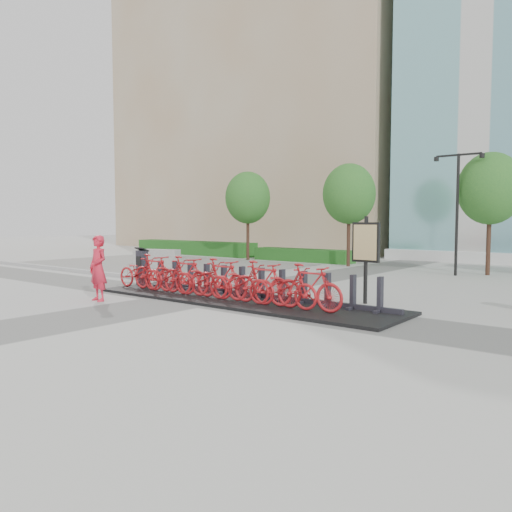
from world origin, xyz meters
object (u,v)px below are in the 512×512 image
Objects in this scene: kiosk at (142,267)px; map_sign at (366,246)px; bike_0 at (139,273)px; jersey_barrier at (157,258)px; worker_red at (98,268)px.

map_sign is (7.61, 1.52, 0.88)m from kiosk.
bike_0 is at bearing -45.62° from kiosk.
bike_0 is 7.30m from map_sign.
jersey_barrier is (-5.22, 5.04, -0.26)m from kiosk.
worker_red is 10.30m from jersey_barrier.
map_sign is (6.10, 4.27, 0.65)m from worker_red.
kiosk is (-0.73, 0.69, 0.10)m from bike_0.
kiosk is 3.14m from worker_red.
jersey_barrier is (-5.95, 5.73, -0.15)m from bike_0.
jersey_barrier is at bearing 134.82° from worker_red.
worker_red is 0.78× the size of map_sign.
jersey_barrier is 0.96× the size of map_sign.
map_sign is (12.83, -3.51, 1.14)m from jersey_barrier.
worker_red is (1.51, -2.74, 0.23)m from kiosk.
jersey_barrier is at bearing 133.91° from kiosk.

